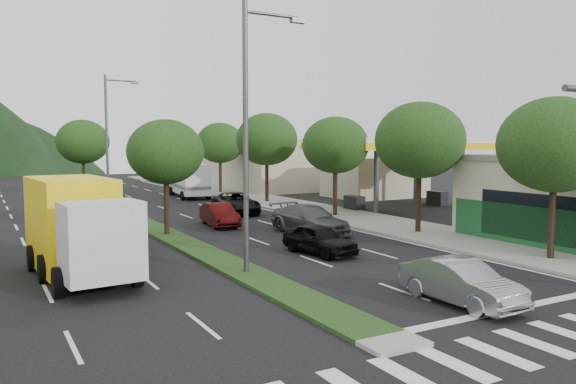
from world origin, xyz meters
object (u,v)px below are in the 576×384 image
car_queue_b (310,219)px  suv_maroon (106,242)px  tree_r_b (420,140)px  box_truck (77,230)px  tree_med_far (83,142)px  car_queue_d (236,203)px  car_queue_c (219,215)px  tree_med_near (166,152)px  tree_r_a (555,145)px  tree_r_d (267,139)px  streetlight_near (251,124)px  motorhome (188,179)px  streetlight_mid (109,134)px  car_queue_a (319,239)px  tree_r_e (220,143)px  sedan_silver (461,282)px  tree_r_c (336,145)px

car_queue_b → suv_maroon: bearing=179.8°
tree_r_b → suv_maroon: size_ratio=1.49×
box_truck → tree_med_far: bearing=-104.4°
car_queue_d → car_queue_c: bearing=-115.8°
car_queue_c → tree_med_near: bearing=-147.1°
car_queue_d → box_truck: bearing=-124.4°
tree_r_a → tree_r_d: size_ratio=0.93×
tree_r_b → car_queue_c: (-8.24, 7.94, -4.37)m
tree_med_far → suv_maroon: size_ratio=1.49×
streetlight_near → suv_maroon: bearing=125.3°
tree_r_b → tree_med_far: 34.18m
motorhome → tree_r_d: bearing=-57.2°
car_queue_b → car_queue_c: 5.94m
tree_r_d → tree_med_near: 16.99m
streetlight_mid → streetlight_near: bearing=-90.0°
car_queue_a → car_queue_c: bearing=86.5°
car_queue_b → tree_r_e: bearing=72.6°
streetlight_near → sedan_silver: size_ratio=2.43×
tree_r_d → sedan_silver: tree_r_d is taller
streetlight_mid → car_queue_b: 19.87m
motorhome → tree_r_b: bearing=-74.7°
streetlight_mid → car_queue_b: bearing=-69.5°
tree_r_d → streetlight_mid: size_ratio=0.72×
tree_r_b → streetlight_near: bearing=-161.3°
tree_r_d → motorhome: bearing=116.0°
tree_r_c → streetlight_near: (-11.79, -12.00, 0.84)m
tree_r_b → tree_r_e: tree_r_b is taller
car_queue_c → motorhome: bearing=82.2°
streetlight_near → sedan_silver: bearing=-60.0°
tree_r_d → box_truck: bearing=-132.4°
tree_r_a → motorhome: 34.41m
tree_med_far → car_queue_d: tree_med_far is taller
suv_maroon → motorhome: motorhome is taller
tree_med_far → suv_maroon: bearing=-97.4°
tree_r_a → tree_r_b: (-0.00, 8.00, 0.22)m
motorhome → tree_med_near: bearing=-105.2°
tree_r_a → tree_r_e: tree_r_e is taller
tree_r_c → car_queue_d: size_ratio=1.24×
tree_r_d → suv_maroon: tree_r_d is taller
tree_r_c → tree_r_d: bearing=90.0°
car_queue_b → motorhome: (1.11, 23.10, 0.85)m
tree_r_e → tree_med_near: tree_r_e is taller
tree_r_b → sedan_silver: tree_r_b is taller
tree_r_d → streetlight_near: size_ratio=0.72×
tree_med_near → sedan_silver: size_ratio=1.46×
car_queue_a → car_queue_d: bearing=72.9°
streetlight_near → box_truck: (-5.73, 2.82, -3.89)m
tree_r_d → car_queue_a: (-7.56, -20.06, -4.51)m
car_queue_a → car_queue_d: car_queue_d is taller
tree_r_a → motorhome: bearing=96.6°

